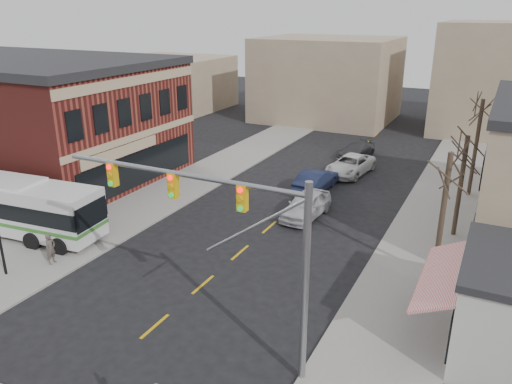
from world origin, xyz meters
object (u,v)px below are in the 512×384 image
(pedestrian_far, at_px, (88,213))
(transit_bus, at_px, (5,204))
(car_c, at_px, (350,165))
(car_b, at_px, (316,180))
(car_d, at_px, (356,150))
(car_a, at_px, (306,205))
(traffic_signal_mast, at_px, (233,227))
(pedestrian_near, at_px, (51,249))

(pedestrian_far, bearing_deg, transit_bus, 151.39)
(transit_bus, bearing_deg, car_c, 53.03)
(car_b, bearing_deg, car_d, -87.53)
(car_a, bearing_deg, car_b, 106.59)
(pedestrian_far, bearing_deg, car_d, 4.93)
(car_c, xyz_separation_m, pedestrian_far, (-11.71, -18.51, 0.26))
(car_c, bearing_deg, car_d, 107.50)
(car_d, bearing_deg, car_a, -73.25)
(traffic_signal_mast, relative_size, car_a, 2.12)
(car_d, relative_size, pedestrian_near, 2.74)
(car_c, distance_m, pedestrian_far, 21.90)
(transit_bus, distance_m, car_d, 30.32)
(car_b, xyz_separation_m, pedestrian_near, (-8.80, -17.85, 0.16))
(car_c, xyz_separation_m, pedestrian_near, (-10.00, -23.05, 0.20))
(car_a, bearing_deg, pedestrian_far, -141.89)
(car_c, height_order, pedestrian_near, pedestrian_near)
(traffic_signal_mast, height_order, pedestrian_far, traffic_signal_mast)
(car_c, distance_m, car_d, 5.29)
(car_d, distance_m, pedestrian_far, 26.04)
(transit_bus, relative_size, car_b, 2.63)
(transit_bus, distance_m, car_c, 26.48)
(transit_bus, height_order, pedestrian_far, transit_bus)
(pedestrian_far, bearing_deg, car_a, -25.99)
(car_c, relative_size, pedestrian_near, 3.29)
(car_b, height_order, pedestrian_near, pedestrian_near)
(pedestrian_near, bearing_deg, car_d, -20.01)
(traffic_signal_mast, height_order, car_a, traffic_signal_mast)
(car_c, relative_size, car_d, 1.20)
(transit_bus, xyz_separation_m, car_a, (15.93, 10.74, -1.06))
(car_c, bearing_deg, traffic_signal_mast, -76.58)
(transit_bus, bearing_deg, car_b, 47.28)
(traffic_signal_mast, bearing_deg, car_b, 101.11)
(car_a, xyz_separation_m, pedestrian_near, (-10.02, -12.65, 0.14))
(transit_bus, distance_m, traffic_signal_mast, 19.49)
(car_a, bearing_deg, traffic_signal_mast, -76.17)
(car_b, height_order, pedestrian_far, pedestrian_far)
(pedestrian_far, bearing_deg, traffic_signal_mast, -85.67)
(car_c, distance_m, pedestrian_near, 25.13)
(car_d, bearing_deg, transit_bus, -106.39)
(transit_bus, bearing_deg, pedestrian_near, -17.95)
(traffic_signal_mast, relative_size, car_d, 2.21)
(transit_bus, xyz_separation_m, pedestrian_far, (4.20, 2.63, -0.85))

